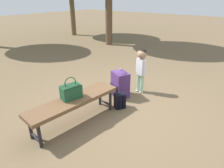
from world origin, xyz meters
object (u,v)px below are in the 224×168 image
Objects in this scene: backpack_large at (120,83)px; backpack_small at (120,100)px; park_bench at (74,102)px; child_standing at (141,64)px; handbag at (71,91)px.

backpack_small is at bearing -144.84° from backpack_large.
child_standing reaches higher than park_bench.
child_standing is 1.58× the size of backpack_large.
backpack_large reaches higher than park_bench.
child_standing is at bearing -8.79° from park_bench.
backpack_large is (1.25, -0.03, -0.09)m from park_bench.
child_standing is 0.95m from backpack_small.
handbag reaches higher than park_bench.
handbag reaches higher than backpack_large.
handbag is 1.27m from backpack_large.
child_standing is 2.89× the size of backpack_small.
backpack_large is 1.83× the size of backpack_small.
backpack_large is (-0.43, 0.23, -0.34)m from child_standing.
child_standing reaches higher than backpack_small.
backpack_small is (0.85, -0.30, -0.23)m from park_bench.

